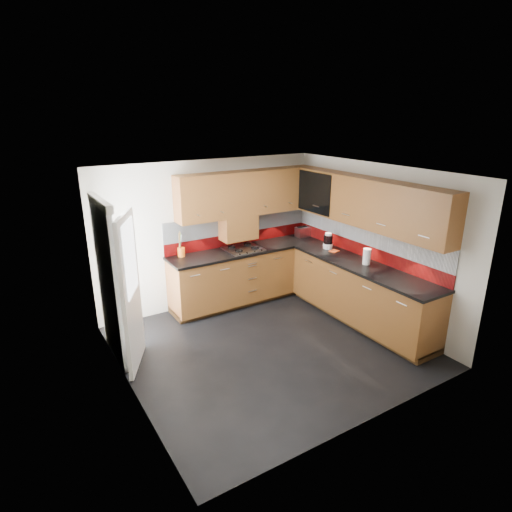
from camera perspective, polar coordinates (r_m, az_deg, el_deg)
room at (r=5.47m, az=1.93°, el=1.62°), size 4.00×3.80×2.64m
base_cabinets at (r=6.97m, az=5.90°, el=-3.87°), size 2.70×3.20×0.95m
countertop at (r=6.78m, az=6.01°, el=-0.17°), size 2.72×3.22×0.04m
backsplash at (r=6.99m, az=6.43°, el=2.90°), size 2.70×3.20×0.54m
upper_cabinets at (r=6.70m, az=7.09°, el=7.71°), size 2.50×3.20×0.72m
extractor_hood at (r=7.10m, az=-2.37°, el=3.83°), size 0.60×0.33×0.40m
glass_cabinet at (r=7.22m, az=8.69°, el=8.65°), size 0.32×0.80×0.66m
back_door at (r=5.62m, az=-17.92°, el=-3.91°), size 0.42×1.19×2.04m
gas_hob at (r=7.05m, az=-1.67°, el=0.98°), size 0.59×0.52×0.05m
utensil_pot at (r=6.80m, az=-9.96°, el=0.70°), size 0.11×0.11×0.40m
toaster at (r=7.81m, az=6.25°, el=3.23°), size 0.26×0.16×0.19m
food_processor at (r=7.18m, az=9.58°, el=1.93°), size 0.16×0.16×0.27m
paper_towel at (r=6.56m, az=14.56°, el=-0.07°), size 0.15×0.15×0.24m
orange_cloth at (r=7.07m, az=10.37°, el=0.66°), size 0.16×0.15×0.02m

